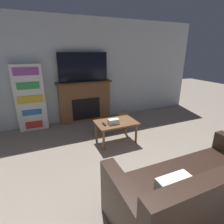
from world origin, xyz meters
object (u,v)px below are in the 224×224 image
Objects in this scene: tv at (83,67)px; couch at (198,194)px; storage_basket at (123,116)px; bookshelf at (30,98)px; fireplace at (85,101)px; coffee_table at (116,125)px.

tv is 0.64× the size of couch.
couch is at bearing -101.15° from storage_basket.
fireplace is at bearing 0.98° from bookshelf.
storage_basket is at bearing -18.99° from tv.
couch is at bearing -63.58° from bookshelf.
couch is at bearing -86.88° from coffee_table.
storage_basket is at bearing 78.85° from couch.
storage_basket is (1.00, -0.34, -1.37)m from tv.
couch reaches higher than coffee_table.
bookshelf is at bearing -179.02° from fireplace.
storage_basket is at bearing 56.61° from coffee_table.
fireplace is 1.37m from bookshelf.
couch is 1.26× the size of bookshelf.
coffee_table is at bearing -41.81° from bookshelf.
bookshelf reaches higher than couch.
fireplace is 1.50m from coffee_table.
coffee_table is at bearing -79.52° from tv.
tv reaches higher than couch.
coffee_table is 0.54× the size of bookshelf.
fireplace is 0.92m from tv.
fireplace is 0.74× the size of couch.
bookshelf is at bearing 116.42° from couch.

